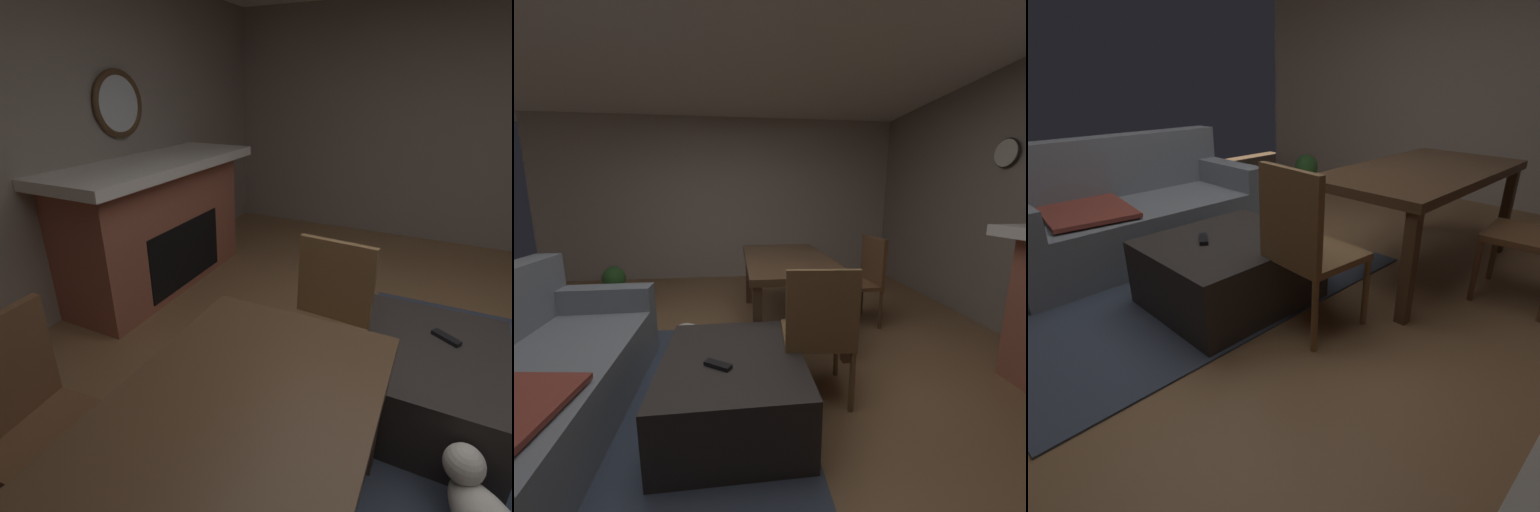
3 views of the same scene
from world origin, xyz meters
TOP-DOWN VIEW (x-y plane):
  - floor at (0.00, 0.00)m, footprint 7.72×7.72m
  - wall_back_fireplace_side at (0.00, -2.77)m, footprint 6.83×0.12m
  - wall_left at (-3.22, 0.00)m, footprint 0.12×5.95m
  - fireplace at (-0.87, -2.40)m, footprint 2.02×0.76m
  - round_wall_mirror at (-0.87, -2.68)m, footprint 0.53×0.05m
  - ottoman_coffee_table at (-0.23, -0.10)m, footprint 0.94×0.83m
  - tv_remote at (-0.35, -0.01)m, footprint 0.13×0.16m
  - dining_table at (1.07, -0.65)m, footprint 1.64×0.85m
  - dining_chair_west at (-0.14, -0.64)m, footprint 0.48×0.48m
  - dining_chair_south at (1.08, -1.47)m, footprint 0.47×0.47m

SIDE VIEW (x-z plane):
  - floor at x=0.00m, z-range 0.00..0.00m
  - ottoman_coffee_table at x=-0.23m, z-range 0.00..0.42m
  - tv_remote at x=-0.35m, z-range 0.42..0.44m
  - dining_chair_west at x=-0.14m, z-range 0.06..0.99m
  - dining_chair_south at x=1.08m, z-range 0.06..0.99m
  - fireplace at x=-0.87m, z-range 0.01..1.15m
  - dining_table at x=1.07m, z-range 0.29..1.03m
  - wall_back_fireplace_side at x=0.00m, z-range 0.00..2.56m
  - wall_left at x=-3.22m, z-range 0.00..2.56m
  - round_wall_mirror at x=-0.87m, z-range 1.30..1.83m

